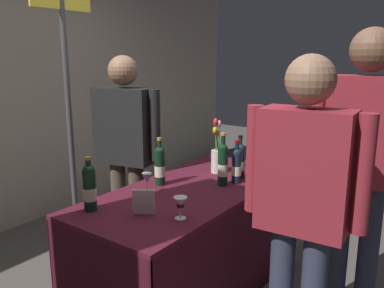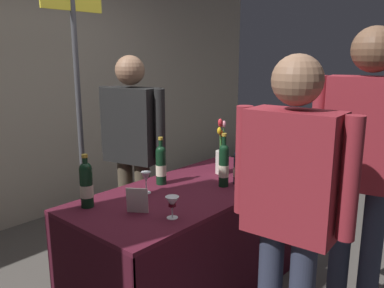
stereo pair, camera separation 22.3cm
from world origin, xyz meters
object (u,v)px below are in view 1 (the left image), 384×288
at_px(display_bottle_0, 223,164).
at_px(wine_glass_near_taster, 180,203).
at_px(flower_vase, 217,156).
at_px(vendor_presenter, 126,142).
at_px(wine_glass_mid, 147,179).
at_px(featured_wine_bottle, 160,165).
at_px(taster_foreground_right, 363,151).
at_px(tasting_table, 192,221).
at_px(booth_signpost, 68,101).
at_px(wine_glass_near_vendor, 262,160).

xyz_separation_m(display_bottle_0, wine_glass_near_taster, (-0.61, -0.11, -0.06)).
distance_m(flower_vase, vendor_presenter, 0.71).
bearing_deg(wine_glass_mid, featured_wine_bottle, 16.58).
distance_m(display_bottle_0, taster_foreground_right, 0.87).
height_order(featured_wine_bottle, wine_glass_near_taster, featured_wine_bottle).
xyz_separation_m(wine_glass_near_taster, vendor_presenter, (0.52, 0.94, 0.12)).
bearing_deg(wine_glass_near_taster, display_bottle_0, 10.30).
xyz_separation_m(wine_glass_near_taster, taster_foreground_right, (0.81, -0.71, 0.23)).
distance_m(tasting_table, flower_vase, 0.55).
xyz_separation_m(wine_glass_mid, taster_foreground_right, (0.63, -1.12, 0.22)).
bearing_deg(wine_glass_mid, booth_signpost, 80.57).
bearing_deg(taster_foreground_right, flower_vase, -14.73).
bearing_deg(featured_wine_bottle, tasting_table, -72.10).
distance_m(featured_wine_bottle, wine_glass_near_vendor, 0.78).
xyz_separation_m(wine_glass_mid, booth_signpost, (0.16, 0.95, 0.42)).
bearing_deg(taster_foreground_right, wine_glass_mid, 16.44).
distance_m(tasting_table, taster_foreground_right, 1.16).
xyz_separation_m(tasting_table, vendor_presenter, (0.09, 0.69, 0.44)).
distance_m(tasting_table, booth_signpost, 1.35).
relative_size(vendor_presenter, booth_signpost, 0.77).
height_order(wine_glass_mid, booth_signpost, booth_signpost).
xyz_separation_m(featured_wine_bottle, wine_glass_near_vendor, (0.63, -0.45, -0.03)).
bearing_deg(wine_glass_mid, vendor_presenter, 56.98).
relative_size(wine_glass_mid, flower_vase, 0.34).
relative_size(featured_wine_bottle, vendor_presenter, 0.20).
distance_m(tasting_table, vendor_presenter, 0.83).
bearing_deg(wine_glass_near_vendor, vendor_presenter, 117.05).
bearing_deg(featured_wine_bottle, wine_glass_near_taster, -128.76).
xyz_separation_m(wine_glass_near_taster, booth_signpost, (0.34, 1.35, 0.43)).
xyz_separation_m(flower_vase, vendor_presenter, (-0.32, 0.63, 0.08)).
xyz_separation_m(taster_foreground_right, booth_signpost, (-0.48, 2.07, 0.20)).
height_order(featured_wine_bottle, taster_foreground_right, taster_foreground_right).
bearing_deg(tasting_table, flower_vase, 8.60).
bearing_deg(taster_foreground_right, wine_glass_near_taster, 35.53).
relative_size(featured_wine_bottle, booth_signpost, 0.15).
bearing_deg(tasting_table, taster_foreground_right, -68.63).
height_order(display_bottle_0, booth_signpost, booth_signpost).
height_order(wine_glass_mid, flower_vase, flower_vase).
distance_m(featured_wine_bottle, taster_foreground_right, 1.27).
distance_m(wine_glass_near_taster, vendor_presenter, 1.08).
distance_m(display_bottle_0, booth_signpost, 1.32).
relative_size(tasting_table, taster_foreground_right, 0.94).
bearing_deg(vendor_presenter, booth_signpost, -168.88).
xyz_separation_m(tasting_table, featured_wine_bottle, (-0.07, 0.22, 0.37)).
bearing_deg(booth_signpost, featured_wine_bottle, -87.94).
relative_size(wine_glass_near_vendor, wine_glass_near_taster, 1.24).
bearing_deg(taster_foreground_right, wine_glass_near_vendor, -27.58).
height_order(featured_wine_bottle, booth_signpost, booth_signpost).
bearing_deg(wine_glass_near_vendor, taster_foreground_right, -104.40).
distance_m(wine_glass_mid, booth_signpost, 1.05).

